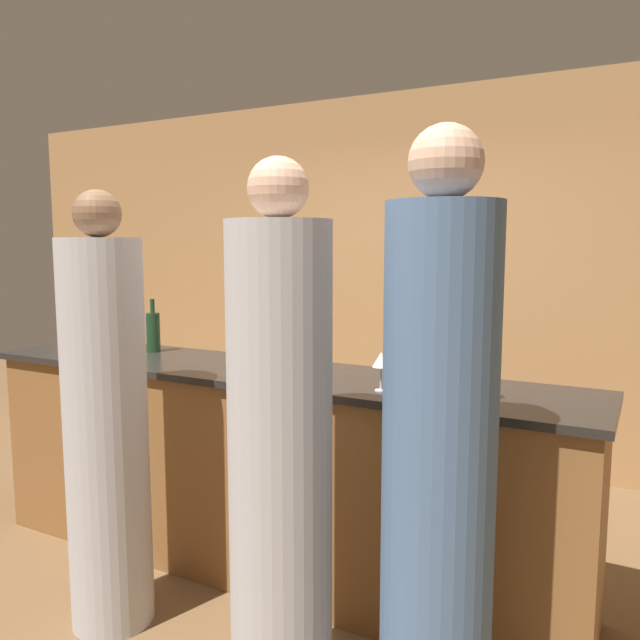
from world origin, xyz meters
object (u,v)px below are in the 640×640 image
(wine_bottle_0, at_px, (153,331))
(ice_bucket, at_px, (131,331))
(guest_2, at_px, (439,469))
(guest_1, at_px, (106,428))
(bartender, at_px, (441,391))
(guest_0, at_px, (280,462))

(wine_bottle_0, bearing_deg, ice_bucket, 168.88)
(guest_2, distance_m, wine_bottle_0, 2.11)
(guest_1, distance_m, wine_bottle_0, 1.00)
(guest_1, bearing_deg, wine_bottle_0, 120.90)
(ice_bucket, bearing_deg, guest_2, -21.30)
(bartender, relative_size, guest_2, 0.89)
(bartender, relative_size, ice_bucket, 9.16)
(guest_0, distance_m, ice_bucket, 1.89)
(bartender, height_order, guest_0, guest_0)
(bartender, bearing_deg, wine_bottle_0, 23.96)
(guest_1, distance_m, ice_bucket, 1.15)
(guest_1, height_order, ice_bucket, guest_1)
(ice_bucket, bearing_deg, wine_bottle_0, -11.12)
(guest_0, xyz_separation_m, ice_bucket, (-1.63, 0.94, 0.23))
(guest_1, bearing_deg, bartender, 55.86)
(guest_2, height_order, wine_bottle_0, guest_2)
(bartender, distance_m, guest_1, 1.80)
(bartender, xyz_separation_m, guest_2, (0.44, -1.47, 0.11))
(guest_2, bearing_deg, wine_bottle_0, 157.64)
(bartender, xyz_separation_m, ice_bucket, (-1.72, -0.62, 0.30))
(bartender, bearing_deg, guest_1, 55.86)
(bartender, distance_m, ice_bucket, 1.85)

